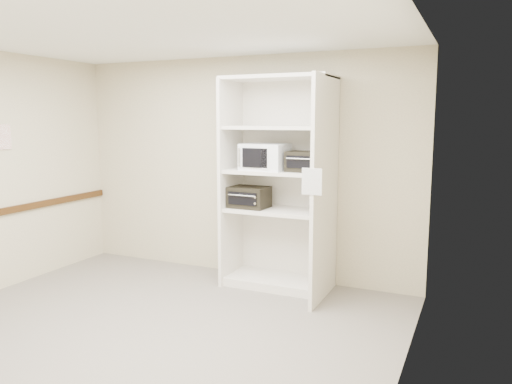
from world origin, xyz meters
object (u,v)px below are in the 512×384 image
at_px(microwave, 265,157).
at_px(toaster_oven_upper, 306,162).
at_px(shelving_unit, 282,191).
at_px(toaster_oven_lower, 249,197).

height_order(microwave, toaster_oven_upper, microwave).
bearing_deg(toaster_oven_upper, shelving_unit, 174.34).
height_order(microwave, toaster_oven_lower, microwave).
xyz_separation_m(shelving_unit, toaster_oven_upper, (0.29, -0.05, 0.35)).
height_order(toaster_oven_upper, toaster_oven_lower, toaster_oven_upper).
relative_size(toaster_oven_upper, toaster_oven_lower, 0.89).
bearing_deg(microwave, toaster_oven_upper, 4.10).
bearing_deg(shelving_unit, toaster_oven_lower, -172.25).
height_order(shelving_unit, toaster_oven_upper, shelving_unit).
bearing_deg(toaster_oven_lower, toaster_oven_upper, 2.93).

